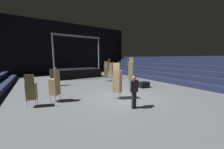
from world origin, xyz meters
The scene contains 13 objects.
ground_plane centered at (0.00, 0.00, -0.05)m, with size 22.00×30.00×0.10m, color #515459.
arena_end_wall centered at (0.00, 15.00, 4.00)m, with size 22.00×0.30×8.00m, color black.
bleacher_bank_right centered at (8.75, 1.00, 1.35)m, with size 4.50×24.00×2.70m.
stage_riser centered at (0.00, 10.04, 0.62)m, with size 5.96×3.03×5.14m.
man_with_tie centered at (-0.46, -1.59, 0.96)m, with size 0.57×0.34×1.70m.
chair_stack_front_left centered at (-4.79, 1.36, 0.86)m, with size 0.53×0.53×1.71m.
chair_stack_front_right centered at (3.30, 6.66, 1.19)m, with size 0.62×0.62×2.39m.
chair_stack_mid_left centered at (-0.35, 0.05, 1.11)m, with size 0.61×0.61×2.22m.
chair_stack_mid_right centered at (-3.66, 1.56, 0.90)m, with size 0.62×0.62×1.79m.
chair_stack_mid_centre centered at (3.15, 2.83, 1.28)m, with size 0.62×0.62×2.56m.
chair_stack_rear_left centered at (1.94, 5.46, 1.07)m, with size 0.60×0.60×2.14m.
crew_worker_near_stage centered at (-2.96, 5.90, 0.94)m, with size 0.57×0.31×1.67m.
equipment_road_case centered at (3.23, 1.25, 0.23)m, with size 0.90×0.60×0.47m, color black.
Camera 1 is at (-4.57, -6.01, 2.52)m, focal length 19.70 mm.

